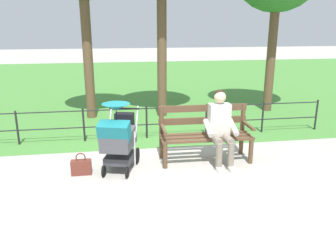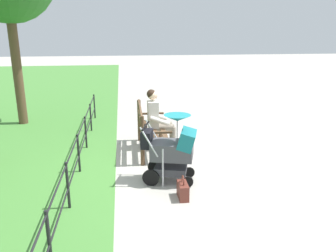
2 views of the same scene
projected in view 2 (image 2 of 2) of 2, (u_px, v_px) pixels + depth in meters
ground_plane at (159, 167)px, 6.18m from camera, size 60.00×60.00×0.00m
park_bench at (149, 127)px, 6.88m from camera, size 1.61×0.63×0.96m
person_on_bench at (158, 117)px, 7.07m from camera, size 0.54×0.74×1.28m
stroller at (173, 148)px, 5.46m from camera, size 0.71×0.98×1.15m
handbag at (183, 190)px, 5.01m from camera, size 0.32×0.14×0.37m
park_fence at (80, 145)px, 6.14m from camera, size 7.78×0.04×0.70m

